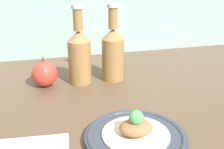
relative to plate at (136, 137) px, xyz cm
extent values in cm
cube|color=brown|center=(2.57, 14.23, -3.02)|extent=(180.00, 110.00, 4.00)
cylinder|color=#2D333D|center=(0.00, 0.00, -0.22)|extent=(22.12, 22.12, 1.60)
torus|color=#2D333D|center=(0.00, 0.00, 0.34)|extent=(21.47, 21.47, 1.12)
cylinder|color=beige|center=(0.00, 0.00, 0.78)|extent=(14.69, 14.69, 0.40)
ellipsoid|color=brown|center=(0.00, 0.00, 2.42)|extent=(7.28, 6.19, 2.88)
sphere|color=#4CA34C|center=(0.00, 0.00, 4.82)|extent=(3.21, 3.21, 3.21)
cylinder|color=olive|center=(-6.38, 36.12, 6.04)|extent=(7.45, 7.45, 14.13)
cone|color=olive|center=(-6.38, 36.12, 14.79)|extent=(7.45, 7.45, 3.35)
cylinder|color=olive|center=(-6.38, 36.12, 19.81)|extent=(2.98, 2.98, 6.70)
cylinder|color=#B7B7BC|center=(-6.38, 36.12, 23.76)|extent=(3.72, 3.72, 1.20)
cylinder|color=olive|center=(4.85, 36.12, 6.04)|extent=(7.45, 7.45, 14.13)
cone|color=olive|center=(4.85, 36.12, 14.79)|extent=(7.45, 7.45, 3.35)
cylinder|color=olive|center=(4.85, 36.12, 19.81)|extent=(2.98, 2.98, 6.70)
cylinder|color=#B7B7BC|center=(4.85, 36.12, 23.76)|extent=(3.72, 3.72, 1.20)
sphere|color=red|center=(-17.85, 36.08, 3.07)|extent=(8.19, 8.19, 8.19)
cylinder|color=brown|center=(-17.85, 36.08, 7.81)|extent=(0.66, 0.66, 1.84)
camera|label=1|loc=(-17.60, -44.97, 33.17)|focal=42.00mm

